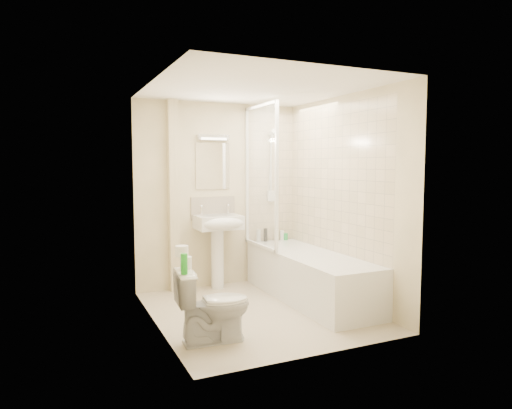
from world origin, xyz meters
name	(u,v)px	position (x,y,z in m)	size (l,w,h in m)	color
floor	(258,311)	(0.00, 0.00, 0.00)	(2.50, 2.50, 0.00)	beige
wall_back	(219,195)	(0.00, 1.25, 1.20)	(2.20, 0.02, 2.40)	beige
wall_left	(155,206)	(-1.10, 0.00, 1.20)	(0.02, 2.50, 2.40)	beige
wall_right	(344,199)	(1.10, 0.00, 1.20)	(0.02, 2.50, 2.40)	beige
ceiling	(258,88)	(0.00, 0.00, 2.40)	(2.20, 2.50, 0.02)	white
tile_back	(270,177)	(0.75, 1.24, 1.42)	(0.70, 0.01, 1.75)	beige
tile_right	(335,179)	(1.09, 0.17, 1.42)	(0.01, 2.10, 1.75)	beige
pipe_boxing	(174,197)	(-0.62, 1.19, 1.20)	(0.12, 0.12, 2.40)	beige
splashback	(213,208)	(-0.08, 1.24, 1.03)	(0.60, 0.01, 0.30)	beige
mirror	(213,166)	(-0.08, 1.24, 1.58)	(0.46, 0.01, 0.60)	white
strip_light	(213,137)	(-0.08, 1.22, 1.95)	(0.42, 0.07, 0.07)	silver
bathtub	(309,275)	(0.75, 0.17, 0.29)	(0.70, 2.10, 0.55)	white
shower_screen	(261,177)	(0.40, 0.80, 1.45)	(0.04, 0.92, 1.80)	white
shower_fixture	(271,169)	(0.75, 1.19, 1.55)	(0.10, 0.16, 0.99)	white
pedestal_sink	(219,230)	(-0.08, 1.01, 0.76)	(0.56, 0.51, 1.09)	white
bottle_white_a	(259,236)	(0.54, 1.16, 0.63)	(0.06, 0.06, 0.17)	silver
bottle_black_b	(266,235)	(0.64, 1.16, 0.64)	(0.05, 0.05, 0.18)	black
bottle_cream	(277,235)	(0.81, 1.16, 0.63)	(0.07, 0.07, 0.16)	beige
bottle_white_b	(282,235)	(0.90, 1.16, 0.62)	(0.06, 0.06, 0.14)	white
bottle_green	(285,237)	(0.95, 1.16, 0.60)	(0.07, 0.07, 0.09)	green
toilet	(213,305)	(-0.72, -0.60, 0.34)	(0.69, 0.43, 0.67)	white
toilet_roll_lower	(186,263)	(-0.95, -0.53, 0.73)	(0.10, 0.10, 0.11)	white
toilet_roll_upper	(182,251)	(-0.98, -0.50, 0.83)	(0.12, 0.12, 0.09)	white
green_bottle	(184,264)	(-1.01, -0.71, 0.76)	(0.06, 0.06, 0.18)	green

